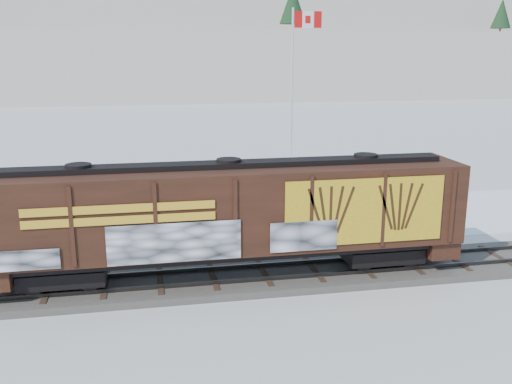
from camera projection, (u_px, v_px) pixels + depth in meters
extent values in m
plane|color=white|center=(314.00, 276.00, 22.53)|extent=(500.00, 500.00, 0.00)
cube|color=#59544C|center=(314.00, 273.00, 22.49)|extent=(50.00, 3.40, 0.28)
cube|color=#33302D|center=(319.00, 275.00, 21.76)|extent=(50.00, 0.10, 0.15)
cube|color=#33302D|center=(309.00, 261.00, 23.13)|extent=(50.00, 0.10, 0.15)
cube|color=white|center=(273.00, 222.00, 29.67)|extent=(40.00, 8.00, 0.03)
cube|color=white|center=(177.00, 65.00, 111.63)|extent=(360.00, 40.00, 12.00)
cube|color=white|center=(169.00, 37.00, 138.78)|extent=(360.00, 40.00, 24.00)
cube|color=white|center=(164.00, 20.00, 170.82)|extent=(360.00, 50.00, 35.00)
cone|color=#173119|center=(293.00, 4.00, 108.15)|extent=(5.04, 5.04, 7.38)
cone|color=#173119|center=(502.00, 14.00, 122.82)|extent=(4.20, 4.20, 6.15)
cube|color=black|center=(64.00, 272.00, 20.60)|extent=(3.00, 2.00, 0.90)
cube|color=black|center=(379.00, 251.00, 22.81)|extent=(3.00, 2.00, 0.90)
cylinder|color=black|center=(32.00, 283.00, 19.69)|extent=(0.90, 0.12, 0.90)
cube|color=black|center=(230.00, 248.00, 21.58)|extent=(17.61, 2.40, 0.25)
cube|color=#381A0F|center=(229.00, 207.00, 21.19)|extent=(17.61, 3.00, 3.01)
cube|color=black|center=(229.00, 164.00, 20.80)|extent=(16.20, 0.90, 0.20)
cube|color=gold|center=(365.00, 211.00, 20.58)|extent=(5.99, 0.03, 2.43)
cube|color=gold|center=(120.00, 214.00, 18.93)|extent=(6.34, 0.02, 0.70)
cube|color=white|center=(175.00, 243.00, 19.51)|extent=(4.58, 0.03, 1.40)
cylinder|color=silver|center=(290.00, 184.00, 37.65)|extent=(0.90, 0.90, 0.20)
cylinder|color=silver|center=(292.00, 100.00, 36.31)|extent=(0.14, 0.14, 11.25)
cube|color=red|center=(298.00, 19.00, 35.19)|extent=(0.50, 0.07, 1.00)
cube|color=white|center=(308.00, 19.00, 35.30)|extent=(0.70, 0.09, 1.00)
cube|color=red|center=(318.00, 20.00, 35.42)|extent=(0.50, 0.07, 1.00)
imported|color=silver|center=(165.00, 211.00, 28.91)|extent=(4.44, 2.02, 1.48)
imported|color=white|center=(270.00, 211.00, 28.69)|extent=(5.22, 3.15, 1.62)
imported|color=black|center=(362.00, 214.00, 28.60)|extent=(4.90, 2.80, 1.34)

